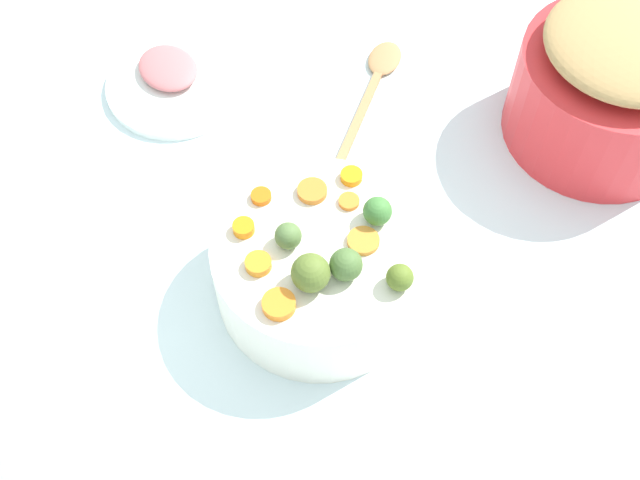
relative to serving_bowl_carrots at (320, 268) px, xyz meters
The scene contains 20 objects.
tabletop 0.06m from the serving_bowl_carrots, 154.45° to the right, with size 2.40×2.40×0.02m, color white.
serving_bowl_carrots is the anchor object (origin of this frame).
metal_pot 0.47m from the serving_bowl_carrots, 140.04° to the left, with size 0.26×0.26×0.14m, color red.
stuffing_mound 0.48m from the serving_bowl_carrots, 140.04° to the left, with size 0.22×0.22×0.05m, color tan.
carrot_slice_0 0.09m from the serving_bowl_carrots, 166.23° to the left, with size 0.02×0.02×0.01m, color orange.
carrot_slice_1 0.09m from the serving_bowl_carrots, 156.22° to the right, with size 0.04×0.04×0.01m, color orange.
carrot_slice_2 0.09m from the serving_bowl_carrots, 50.96° to the right, with size 0.03×0.03×0.01m, color orange.
carrot_slice_3 0.11m from the serving_bowl_carrots, 116.63° to the right, with size 0.02×0.02×0.01m, color orange.
carrot_slice_4 0.12m from the serving_bowl_carrots, behind, with size 0.03×0.03×0.01m, color orange.
carrot_slice_5 0.07m from the serving_bowl_carrots, 112.84° to the left, with size 0.04×0.04×0.01m, color orange.
carrot_slice_6 0.11m from the serving_bowl_carrots, 85.90° to the right, with size 0.03×0.03×0.01m, color orange.
carrot_slice_7 0.11m from the serving_bowl_carrots, 12.68° to the right, with size 0.04×0.04×0.01m, color orange.
brussels_sprout_0 0.09m from the serving_bowl_carrots, ahead, with size 0.04×0.04×0.04m, color #5B712C.
brussels_sprout_1 0.08m from the serving_bowl_carrots, 76.59° to the right, with size 0.03×0.03×0.03m, color #55743D.
brussels_sprout_2 0.08m from the serving_bowl_carrots, 53.58° to the left, with size 0.04×0.04×0.04m, color #4C6E36.
brussels_sprout_3 0.12m from the serving_bowl_carrots, 75.62° to the left, with size 0.03×0.03×0.03m, color #5B7226.
brussels_sprout_4 0.10m from the serving_bowl_carrots, 134.39° to the left, with size 0.03×0.03×0.03m, color #437E38.
wooden_spoon 0.37m from the serving_bowl_carrots, behind, with size 0.27×0.05×0.01m.
ham_plate 0.40m from the serving_bowl_carrots, 131.69° to the right, with size 0.21×0.21×0.01m, color white.
ham_slice_main 0.42m from the serving_bowl_carrots, 131.57° to the right, with size 0.10×0.08×0.02m, color #D26E71.
Camera 1 is at (0.49, 0.15, 0.90)m, focal length 45.00 mm.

